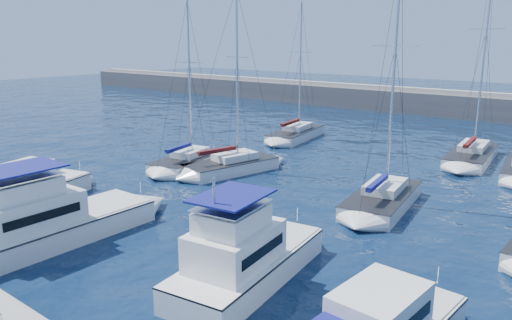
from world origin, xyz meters
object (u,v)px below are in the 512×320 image
Objects in this scene: sailboat_mid_a at (188,162)px; sailboat_back_a at (296,134)px; motor_yacht_port_inner at (44,223)px; sailboat_mid_d at (382,199)px; motor_yacht_port_outer at (33,189)px; motor_yacht_stbd_inner at (244,259)px; sailboat_mid_b at (231,166)px; sailboat_back_b at (472,155)px.

sailboat_mid_a is 0.95× the size of sailboat_back_a.
motor_yacht_port_inner is 0.66× the size of sailboat_mid_d.
sailboat_back_a reaches higher than motor_yacht_port_outer.
motor_yacht_port_inner is 31.32m from sailboat_back_a.
sailboat_mid_d is (0.46, 13.17, -0.60)m from motor_yacht_stbd_inner.
motor_yacht_port_outer is 17.56m from motor_yacht_stbd_inner.
motor_yacht_port_outer is at bearing -102.66° from sailboat_back_a.
motor_yacht_port_inner is 0.74× the size of sailboat_back_a.
motor_yacht_port_outer is at bearing -151.95° from sailboat_mid_d.
motor_yacht_stbd_inner is (10.84, 3.07, 0.00)m from motor_yacht_port_inner.
sailboat_back_a is at bearing 116.24° from sailboat_mid_b.
sailboat_back_b reaches higher than sailboat_mid_b.
motor_yacht_port_inner is at bearing -82.30° from sailboat_mid_a.
sailboat_mid_d reaches higher than sailboat_mid_a.
sailboat_mid_d reaches higher than motor_yacht_port_outer.
motor_yacht_port_inner is 0.78× the size of sailboat_mid_a.
sailboat_mid_b is at bearing 170.16° from sailboat_mid_d.
sailboat_back_a is at bearing 72.57° from motor_yacht_port_outer.
sailboat_mid_a is at bearing -100.00° from sailboat_back_a.
sailboat_mid_d reaches higher than motor_yacht_port_inner.
sailboat_back_a is (-3.41, 14.32, -0.01)m from sailboat_mid_b.
motor_yacht_port_inner is 1.16× the size of motor_yacht_stbd_inner.
motor_yacht_stbd_inner is 0.51× the size of sailboat_back_b.
sailboat_mid_b is (-12.54, 13.51, -0.61)m from motor_yacht_stbd_inner.
sailboat_mid_b is 0.80× the size of sailboat_back_b.
motor_yacht_stbd_inner is 32.08m from sailboat_back_a.
sailboat_mid_a is 15.56m from sailboat_back_a.
motor_yacht_stbd_inner is 13.19m from sailboat_mid_d.
sailboat_back_b is at bearing 68.94° from motor_yacht_port_inner.
sailboat_back_b reaches higher than motor_yacht_stbd_inner.
motor_yacht_port_inner is 0.74× the size of sailboat_mid_b.
sailboat_mid_b is (-1.70, 16.58, -0.61)m from motor_yacht_port_inner.
motor_yacht_stbd_inner is at bearing -48.57° from sailboat_mid_a.
motor_yacht_port_outer is 34.90m from sailboat_back_b.
sailboat_back_b is at bearing -4.86° from sailboat_back_a.
motor_yacht_port_outer is at bearing 172.77° from motor_yacht_stbd_inner.
motor_yacht_port_outer is at bearing -97.40° from sailboat_mid_b.
motor_yacht_port_outer is 0.84× the size of motor_yacht_stbd_inner.
sailboat_back_b is at bearing 78.31° from sailboat_mid_d.
sailboat_mid_a is at bearing 174.79° from sailboat_mid_d.
sailboat_back_a is at bearing 78.05° from sailboat_mid_a.
motor_yacht_port_outer is 14.52m from sailboat_mid_b.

